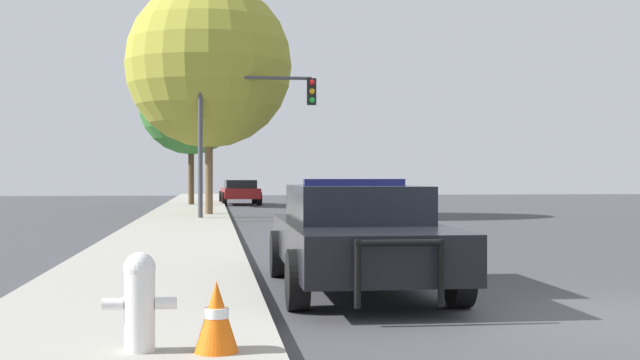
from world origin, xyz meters
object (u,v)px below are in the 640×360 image
(car_background_distant, at_px, (240,191))
(tree_sidewalk_mid, at_px, (209,65))
(fire_hydrant, at_px, (140,299))
(traffic_light, at_px, (249,114))
(police_car, at_px, (356,234))
(traffic_cone, at_px, (216,316))
(tree_sidewalk_far, at_px, (191,102))

(car_background_distant, height_order, tree_sidewalk_mid, tree_sidewalk_mid)
(car_background_distant, relative_size, tree_sidewalk_mid, 0.54)
(fire_hydrant, height_order, traffic_light, traffic_light)
(car_background_distant, xyz_separation_m, tree_sidewalk_mid, (-1.57, -12.96, 4.90))
(police_car, xyz_separation_m, car_background_distant, (-0.49, 32.06, -0.04))
(traffic_cone, bearing_deg, tree_sidewalk_far, 91.84)
(traffic_cone, bearing_deg, police_car, 65.74)
(tree_sidewalk_mid, bearing_deg, fire_hydrant, -91.10)
(tree_sidewalk_far, height_order, traffic_cone, tree_sidewalk_far)
(car_background_distant, xyz_separation_m, traffic_cone, (-1.41, -36.27, -0.30))
(fire_hydrant, distance_m, traffic_cone, 0.64)
(tree_sidewalk_mid, xyz_separation_m, traffic_cone, (0.16, -23.31, -5.20))
(fire_hydrant, relative_size, traffic_cone, 1.40)
(police_car, distance_m, tree_sidewalk_mid, 19.82)
(traffic_light, bearing_deg, police_car, -87.52)
(car_background_distant, distance_m, traffic_cone, 36.29)
(traffic_light, relative_size, car_background_distant, 1.06)
(police_car, xyz_separation_m, fire_hydrant, (-2.51, -4.09, -0.20))
(traffic_light, xyz_separation_m, tree_sidewalk_mid, (-1.35, 2.64, 2.01))
(police_car, distance_m, car_background_distant, 32.06)
(car_background_distant, bearing_deg, traffic_cone, -94.55)
(traffic_light, relative_size, tree_sidewalk_mid, 0.57)
(fire_hydrant, xyz_separation_m, tree_sidewalk_far, (-0.46, 33.19, 4.60))
(traffic_light, relative_size, traffic_cone, 8.56)
(fire_hydrant, bearing_deg, police_car, 58.53)
(traffic_light, bearing_deg, fire_hydrant, -94.98)
(car_background_distant, height_order, traffic_cone, car_background_distant)
(police_car, bearing_deg, car_background_distant, -88.43)
(police_car, xyz_separation_m, tree_sidewalk_far, (-2.97, 29.09, 4.39))
(car_background_distant, distance_m, tree_sidewalk_mid, 13.94)
(tree_sidewalk_far, bearing_deg, tree_sidewalk_mid, -84.81)
(car_background_distant, bearing_deg, police_car, -91.46)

